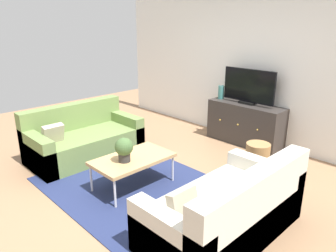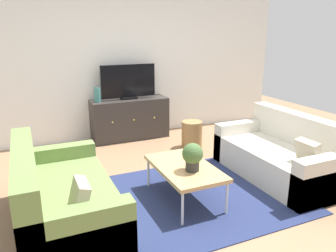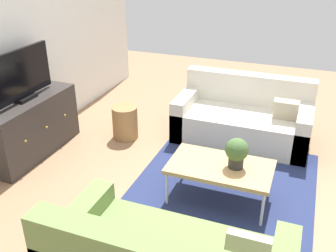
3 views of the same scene
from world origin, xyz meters
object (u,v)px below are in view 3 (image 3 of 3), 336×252
(potted_plant, at_px, (237,152))
(coffee_table, at_px, (220,168))
(flat_screen_tv, at_px, (21,75))
(wicker_basket, at_px, (125,122))
(couch_right_side, at_px, (244,119))
(tv_console, at_px, (31,127))

(potted_plant, bearing_deg, coffee_table, 98.03)
(potted_plant, height_order, flat_screen_tv, flat_screen_tv)
(potted_plant, distance_m, wicker_basket, 1.94)
(couch_right_side, bearing_deg, wicker_basket, 111.22)
(couch_right_side, bearing_deg, potted_plant, -172.64)
(flat_screen_tv, xyz_separation_m, wicker_basket, (0.79, -0.91, -0.80))
(potted_plant, xyz_separation_m, flat_screen_tv, (0.11, 2.58, 0.43))
(coffee_table, xyz_separation_m, tv_console, (0.13, 2.42, -0.03))
(couch_right_side, distance_m, potted_plant, 1.52)
(coffee_table, relative_size, wicker_basket, 2.30)
(potted_plant, bearing_deg, tv_console, 87.60)
(coffee_table, xyz_separation_m, potted_plant, (0.02, -0.14, 0.20))
(coffee_table, height_order, tv_console, tv_console)
(potted_plant, xyz_separation_m, tv_console, (0.11, 2.56, -0.23))
(coffee_table, bearing_deg, tv_console, 86.98)
(couch_right_side, xyz_separation_m, wicker_basket, (-0.58, 1.49, -0.05))
(flat_screen_tv, bearing_deg, tv_console, -90.00)
(coffee_table, relative_size, tv_console, 0.76)
(potted_plant, relative_size, wicker_basket, 0.70)
(coffee_table, distance_m, potted_plant, 0.25)
(couch_right_side, relative_size, potted_plant, 5.54)
(coffee_table, xyz_separation_m, flat_screen_tv, (0.13, 2.44, 0.64))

